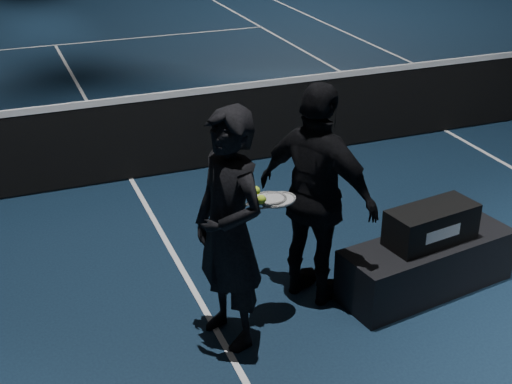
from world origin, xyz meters
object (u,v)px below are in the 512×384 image
(racket_bag, at_px, (431,225))
(player_bench, at_px, (426,265))
(player_a, at_px, (229,231))
(tennis_balls, at_px, (257,196))
(racket_lower, at_px, (278,200))
(racket_upper, at_px, (269,198))
(player_b, at_px, (317,196))

(racket_bag, bearing_deg, player_bench, 0.00)
(player_a, xyz_separation_m, tennis_balls, (0.24, 0.09, 0.18))
(player_bench, relative_size, racket_bag, 2.00)
(racket_lower, height_order, tennis_balls, tennis_balls)
(racket_upper, bearing_deg, player_b, -9.08)
(racket_lower, bearing_deg, player_a, -180.00)
(racket_bag, distance_m, tennis_balls, 1.54)
(player_bench, relative_size, tennis_balls, 12.42)
(player_bench, height_order, player_b, player_b)
(player_b, xyz_separation_m, tennis_balls, (-0.57, -0.18, 0.18))
(racket_upper, bearing_deg, racket_lower, -42.66)
(racket_bag, bearing_deg, player_a, 172.21)
(racket_bag, distance_m, racket_lower, 1.34)
(racket_bag, xyz_separation_m, player_a, (-1.70, -0.02, 0.30))
(racket_bag, bearing_deg, racket_upper, 165.34)
(tennis_balls, bearing_deg, racket_bag, -2.57)
(player_bench, height_order, racket_bag, racket_bag)
(player_b, relative_size, tennis_balls, 14.88)
(racket_upper, bearing_deg, racket_bag, -28.67)
(racket_bag, height_order, racket_lower, racket_lower)
(player_b, height_order, racket_lower, player_b)
(player_bench, height_order, racket_lower, racket_lower)
(player_a, distance_m, racket_lower, 0.46)
(racket_bag, height_order, player_a, player_a)
(racket_upper, xyz_separation_m, tennis_balls, (-0.13, -0.08, 0.07))
(player_a, distance_m, player_b, 0.85)
(player_a, relative_size, racket_lower, 2.63)
(player_bench, height_order, player_a, player_a)
(player_bench, bearing_deg, player_b, 155.94)
(racket_lower, xyz_separation_m, racket_upper, (-0.06, 0.02, 0.01))
(player_bench, xyz_separation_m, racket_lower, (-1.27, 0.12, 0.77))
(racket_bag, relative_size, racket_upper, 1.10)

